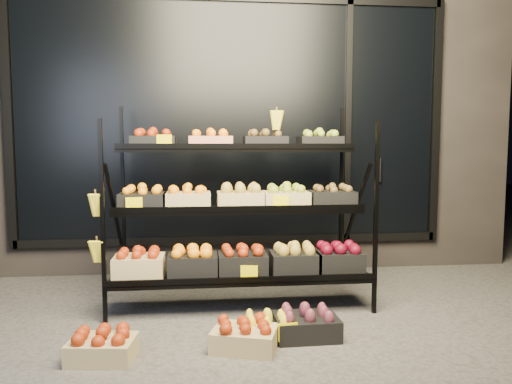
{
  "coord_description": "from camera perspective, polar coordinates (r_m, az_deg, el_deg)",
  "views": [
    {
      "loc": [
        -0.31,
        -3.5,
        1.31
      ],
      "look_at": [
        0.14,
        0.55,
        0.93
      ],
      "focal_mm": 35.0,
      "sensor_mm": 36.0,
      "label": 1
    }
  ],
  "objects": [
    {
      "name": "tag_floor_b",
      "position": [
        3.39,
        3.68,
        -16.33
      ],
      "size": [
        0.13,
        0.01,
        0.12
      ],
      "primitive_type": "cube",
      "color": "#FCE200",
      "rests_on": "ground"
    },
    {
      "name": "floor_crate_midright",
      "position": [
        3.33,
        -1.3,
        -16.04
      ],
      "size": [
        0.47,
        0.4,
        0.2
      ],
      "rotation": [
        0.0,
        0.0,
        -0.3
      ],
      "color": "tan",
      "rests_on": "ground"
    },
    {
      "name": "floor_crate_right",
      "position": [
        3.54,
        5.76,
        -14.69
      ],
      "size": [
        0.44,
        0.33,
        0.21
      ],
      "rotation": [
        0.0,
        0.0,
        0.02
      ],
      "color": "black",
      "rests_on": "ground"
    },
    {
      "name": "display_rack",
      "position": [
        4.14,
        -2.03,
        -1.89
      ],
      "size": [
        2.18,
        1.02,
        1.73
      ],
      "color": "black",
      "rests_on": "ground"
    },
    {
      "name": "floor_crate_left",
      "position": [
        3.32,
        -17.16,
        -16.41
      ],
      "size": [
        0.42,
        0.33,
        0.2
      ],
      "rotation": [
        0.0,
        0.0,
        -0.13
      ],
      "color": "tan",
      "rests_on": "ground"
    },
    {
      "name": "ground",
      "position": [
        3.75,
        -1.19,
        -15.1
      ],
      "size": [
        24.0,
        24.0,
        0.0
      ],
      "primitive_type": "plane",
      "color": "#514F4C",
      "rests_on": "ground"
    },
    {
      "name": "floor_crate_midleft",
      "position": [
        3.47,
        1.27,
        -15.33
      ],
      "size": [
        0.39,
        0.33,
        0.18
      ],
      "rotation": [
        0.0,
        0.0,
        0.25
      ],
      "color": "black",
      "rests_on": "ground"
    },
    {
      "name": "building",
      "position": [
        6.11,
        -3.39,
        9.49
      ],
      "size": [
        6.0,
        2.08,
        3.5
      ],
      "color": "#2D2826",
      "rests_on": "ground"
    }
  ]
}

